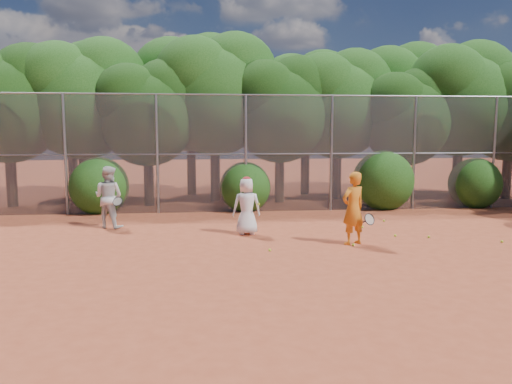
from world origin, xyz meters
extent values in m
plane|color=#A03F24|center=(0.00, 0.00, 0.00)|extent=(80.00, 80.00, 0.00)
cylinder|color=gray|center=(-7.00, 6.00, 2.00)|extent=(0.09, 0.09, 4.00)
cylinder|color=gray|center=(-4.00, 6.00, 2.00)|extent=(0.09, 0.09, 4.00)
cylinder|color=gray|center=(-1.00, 6.00, 2.00)|extent=(0.09, 0.09, 4.00)
cylinder|color=gray|center=(2.00, 6.00, 2.00)|extent=(0.09, 0.09, 4.00)
cylinder|color=gray|center=(5.00, 6.00, 2.00)|extent=(0.09, 0.09, 4.00)
cylinder|color=gray|center=(8.00, 6.00, 2.00)|extent=(0.09, 0.09, 4.00)
cylinder|color=gray|center=(0.00, 6.00, 4.00)|extent=(20.00, 0.05, 0.05)
cylinder|color=gray|center=(0.00, 6.00, 2.00)|extent=(20.00, 0.04, 0.04)
cube|color=slate|center=(0.00, 6.00, 2.00)|extent=(20.00, 0.02, 4.00)
cylinder|color=black|center=(-9.50, 8.00, 1.19)|extent=(0.38, 0.38, 2.38)
sphere|color=black|center=(-9.50, 8.00, 3.52)|extent=(3.81, 3.81, 3.81)
sphere|color=black|center=(-8.74, 8.38, 4.47)|extent=(3.05, 3.05, 3.05)
cylinder|color=black|center=(-7.00, 8.50, 1.26)|extent=(0.38, 0.38, 2.52)
sphere|color=#1A4611|center=(-7.00, 8.50, 3.73)|extent=(4.03, 4.03, 4.03)
sphere|color=#1A4611|center=(-6.19, 8.90, 4.74)|extent=(3.23, 3.23, 3.23)
sphere|color=#1A4611|center=(-7.71, 8.20, 4.54)|extent=(3.02, 3.02, 3.02)
cylinder|color=black|center=(-4.50, 7.80, 1.08)|extent=(0.36, 0.36, 2.17)
sphere|color=black|center=(-4.50, 7.80, 3.21)|extent=(3.47, 3.47, 3.47)
sphere|color=black|center=(-3.81, 8.15, 4.08)|extent=(2.78, 2.78, 2.78)
sphere|color=black|center=(-5.11, 7.54, 3.91)|extent=(2.60, 2.60, 2.60)
cylinder|color=black|center=(-2.00, 8.80, 1.33)|extent=(0.39, 0.39, 2.66)
sphere|color=#1A4611|center=(-2.00, 8.80, 3.94)|extent=(4.26, 4.26, 4.26)
sphere|color=#1A4611|center=(-1.15, 9.23, 5.00)|extent=(3.40, 3.40, 3.40)
sphere|color=#1A4611|center=(-2.74, 8.48, 4.79)|extent=(3.19, 3.19, 3.19)
cylinder|color=black|center=(0.50, 8.20, 1.14)|extent=(0.37, 0.37, 2.27)
sphere|color=black|center=(0.50, 8.20, 3.37)|extent=(3.64, 3.64, 3.64)
sphere|color=black|center=(1.23, 8.56, 4.28)|extent=(2.91, 2.91, 2.91)
sphere|color=black|center=(-0.14, 7.93, 4.10)|extent=(2.73, 2.73, 2.73)
cylinder|color=black|center=(3.00, 9.00, 1.22)|extent=(0.38, 0.38, 2.45)
sphere|color=#1A4611|center=(3.00, 9.00, 3.63)|extent=(3.92, 3.92, 3.92)
sphere|color=#1A4611|center=(3.78, 9.39, 4.61)|extent=(3.14, 3.14, 3.14)
sphere|color=#1A4611|center=(2.31, 8.71, 4.41)|extent=(2.94, 2.94, 2.94)
cylinder|color=black|center=(5.50, 8.00, 1.05)|extent=(0.36, 0.36, 2.10)
sphere|color=black|center=(5.50, 8.00, 3.11)|extent=(3.36, 3.36, 3.36)
sphere|color=black|center=(6.17, 8.34, 3.95)|extent=(2.69, 2.69, 2.69)
sphere|color=black|center=(4.91, 7.75, 3.78)|extent=(2.52, 2.52, 2.52)
cylinder|color=black|center=(8.00, 8.60, 1.29)|extent=(0.39, 0.39, 2.59)
sphere|color=#1A4611|center=(8.00, 8.60, 3.83)|extent=(4.14, 4.14, 4.14)
sphere|color=#1A4611|center=(8.83, 9.01, 4.87)|extent=(3.32, 3.32, 3.32)
sphere|color=#1A4611|center=(7.27, 8.29, 4.66)|extent=(3.11, 3.11, 3.11)
cylinder|color=black|center=(10.00, 8.30, 1.15)|extent=(0.37, 0.37, 2.31)
sphere|color=black|center=(10.00, 8.30, 3.42)|extent=(3.70, 3.70, 3.70)
sphere|color=black|center=(9.35, 8.02, 4.16)|extent=(2.77, 2.77, 2.77)
cylinder|color=black|center=(-8.00, 10.80, 1.31)|extent=(0.39, 0.39, 2.62)
sphere|color=#1A4611|center=(-8.00, 10.80, 3.88)|extent=(4.20, 4.20, 4.20)
sphere|color=#1A4611|center=(-7.16, 11.22, 4.94)|extent=(3.36, 3.36, 3.36)
sphere|color=#1A4611|center=(-8.73, 10.49, 4.72)|extent=(3.15, 3.15, 3.15)
cylinder|color=black|center=(-3.00, 11.00, 1.40)|extent=(0.40, 0.40, 2.80)
sphere|color=#1A4611|center=(-3.00, 11.00, 4.14)|extent=(4.48, 4.48, 4.48)
sphere|color=#1A4611|center=(-2.10, 11.45, 5.26)|extent=(3.58, 3.58, 3.58)
sphere|color=#1A4611|center=(-3.78, 10.66, 5.04)|extent=(3.36, 3.36, 3.36)
cylinder|color=black|center=(2.00, 10.60, 1.26)|extent=(0.38, 0.38, 2.52)
sphere|color=#1A4611|center=(2.00, 10.60, 3.73)|extent=(4.03, 4.03, 4.03)
sphere|color=#1A4611|center=(2.81, 11.00, 4.74)|extent=(3.23, 3.23, 3.23)
sphere|color=#1A4611|center=(1.29, 10.30, 4.54)|extent=(3.02, 3.02, 3.02)
cylinder|color=black|center=(6.50, 11.20, 1.36)|extent=(0.40, 0.40, 2.73)
sphere|color=#1A4611|center=(6.50, 11.20, 4.04)|extent=(4.37, 4.37, 4.37)
sphere|color=#1A4611|center=(7.37, 11.64, 5.13)|extent=(3.49, 3.49, 3.49)
sphere|color=#1A4611|center=(5.74, 10.87, 4.91)|extent=(3.28, 3.28, 3.28)
sphere|color=#1A4611|center=(-6.00, 6.30, 1.00)|extent=(2.00, 2.00, 2.00)
sphere|color=#1A4611|center=(-1.00, 6.30, 0.90)|extent=(1.80, 1.80, 1.80)
sphere|color=#1A4611|center=(4.00, 6.30, 1.10)|extent=(2.20, 2.20, 2.20)
sphere|color=#1A4611|center=(7.50, 6.30, 0.95)|extent=(1.90, 1.90, 1.90)
imported|color=orange|center=(1.20, 0.65, 0.89)|extent=(0.77, 0.67, 1.79)
torus|color=black|center=(1.55, 0.45, 0.65)|extent=(0.34, 0.27, 0.28)
cylinder|color=black|center=(1.47, 0.63, 0.56)|extent=(0.14, 0.26, 0.15)
imported|color=white|center=(-1.29, 2.10, 0.77)|extent=(0.77, 0.52, 1.54)
ellipsoid|color=#AD1820|center=(-1.29, 2.10, 1.50)|extent=(0.22, 0.22, 0.13)
sphere|color=#BAE028|center=(-0.99, 1.90, 0.85)|extent=(0.07, 0.07, 0.07)
imported|color=silver|center=(-5.16, 3.46, 0.89)|extent=(1.06, 0.95, 1.78)
torus|color=black|center=(-4.86, 3.16, 0.80)|extent=(0.35, 0.28, 0.26)
cylinder|color=black|center=(-4.81, 3.33, 0.67)|extent=(0.11, 0.25, 0.19)
sphere|color=#BAE028|center=(3.39, 1.14, 0.03)|extent=(0.07, 0.07, 0.07)
sphere|color=#BAE028|center=(2.09, 2.65, 0.03)|extent=(0.07, 0.07, 0.07)
sphere|color=#BAE028|center=(1.16, 0.44, 0.03)|extent=(0.07, 0.07, 0.07)
sphere|color=#BAE028|center=(2.58, 1.39, 0.03)|extent=(0.07, 0.07, 0.07)
sphere|color=#BAE028|center=(-0.92, 0.11, 0.03)|extent=(0.07, 0.07, 0.07)
sphere|color=#BAE028|center=(3.07, 3.57, 0.03)|extent=(0.07, 0.07, 0.07)
sphere|color=#BAE028|center=(4.96, 0.43, 0.03)|extent=(0.07, 0.07, 0.07)
camera|label=1|loc=(-2.37, -11.08, 2.73)|focal=35.00mm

